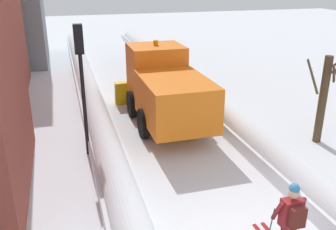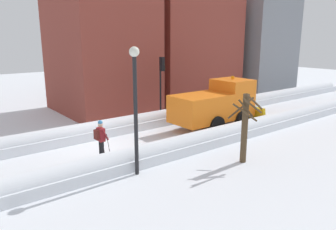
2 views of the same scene
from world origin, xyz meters
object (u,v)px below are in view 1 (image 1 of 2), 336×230
at_px(traffic_light_pole, 81,66).
at_px(bare_tree_near, 324,96).
at_px(skier, 291,218).
at_px(plow_truck, 165,88).

distance_m(traffic_light_pole, bare_tree_near, 8.24).
xyz_separation_m(skier, bare_tree_near, (4.39, 4.82, 0.70)).
relative_size(skier, bare_tree_near, 0.55).
xyz_separation_m(plow_truck, traffic_light_pole, (-3.22, -1.80, 1.52)).
relative_size(traffic_light_pole, bare_tree_near, 1.30).
distance_m(skier, traffic_light_pole, 7.46).
height_order(skier, bare_tree_near, bare_tree_near).
relative_size(skier, traffic_light_pole, 0.42).
xyz_separation_m(skier, traffic_light_pole, (-3.62, 6.22, 1.99)).
distance_m(plow_truck, traffic_light_pole, 3.99).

